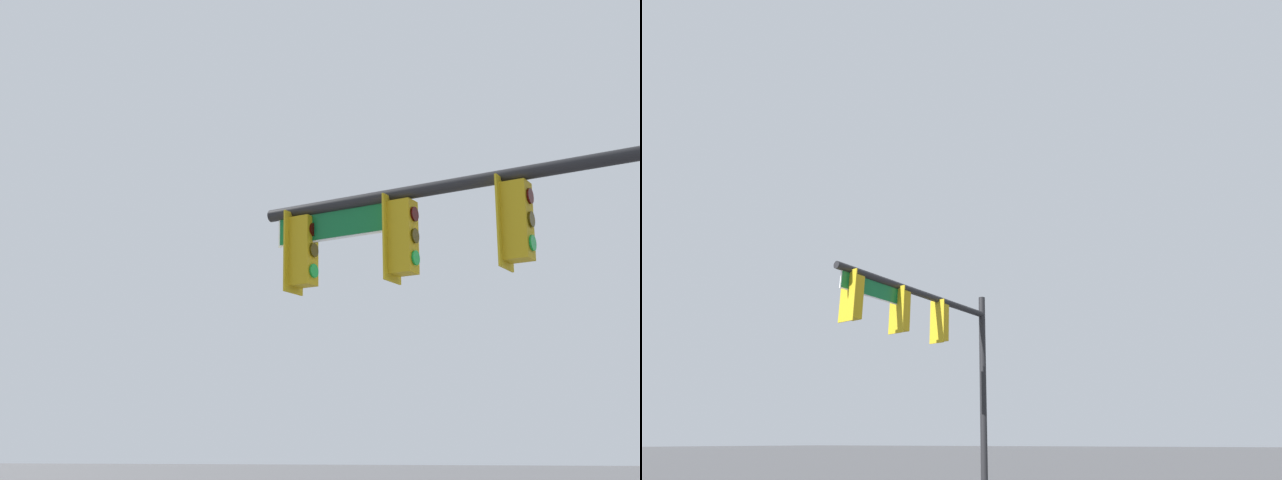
% 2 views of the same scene
% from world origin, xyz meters
% --- Properties ---
extents(signal_pole_near, '(6.44, 1.15, 6.33)m').
position_xyz_m(signal_pole_near, '(-2.54, -9.12, 4.71)').
color(signal_pole_near, black).
rests_on(signal_pole_near, ground_plane).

